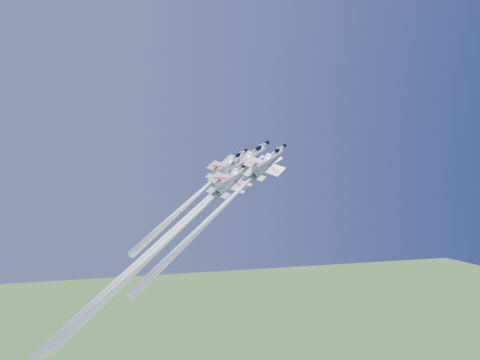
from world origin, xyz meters
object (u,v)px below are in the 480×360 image
object	(u,v)px
jet_lead	(180,224)
jet_right	(224,205)
jet_slot	(176,232)
jet_left	(199,193)

from	to	relation	value
jet_lead	jet_right	bearing A→B (deg)	0.26
jet_right	jet_slot	world-z (taller)	jet_right
jet_right	jet_slot	xyz separation A→B (m)	(-10.17, -0.17, -5.35)
jet_lead	jet_left	distance (m)	9.84
jet_lead	jet_right	size ratio (longest dim) A/B	1.46
jet_right	jet_left	bearing A→B (deg)	147.80
jet_lead	jet_slot	size ratio (longest dim) A/B	1.26
jet_lead	jet_left	xyz separation A→B (m)	(5.40, 4.96, 6.56)
jet_lead	jet_right	world-z (taller)	jet_lead
jet_left	jet_right	xyz separation A→B (m)	(2.22, -13.48, -1.90)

